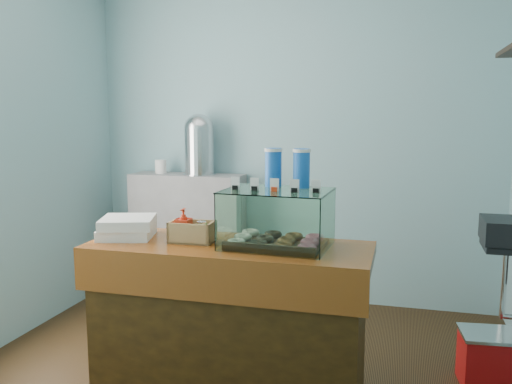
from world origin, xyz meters
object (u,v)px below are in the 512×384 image
(counter, at_px, (229,319))
(display_case, at_px, (279,214))
(coffee_urn, at_px, (199,143))
(red_cooler, at_px, (492,359))

(counter, xyz_separation_m, display_case, (0.28, 0.07, 0.62))
(counter, height_order, coffee_urn, coffee_urn)
(coffee_urn, relative_size, red_cooler, 1.30)
(display_case, bearing_deg, counter, -163.58)
(coffee_urn, height_order, red_cooler, coffee_urn)
(display_case, relative_size, red_cooler, 1.48)
(display_case, height_order, coffee_urn, coffee_urn)
(counter, relative_size, coffee_urn, 3.04)
(display_case, distance_m, red_cooler, 1.58)
(coffee_urn, xyz_separation_m, red_cooler, (2.27, -1.06, -1.21))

